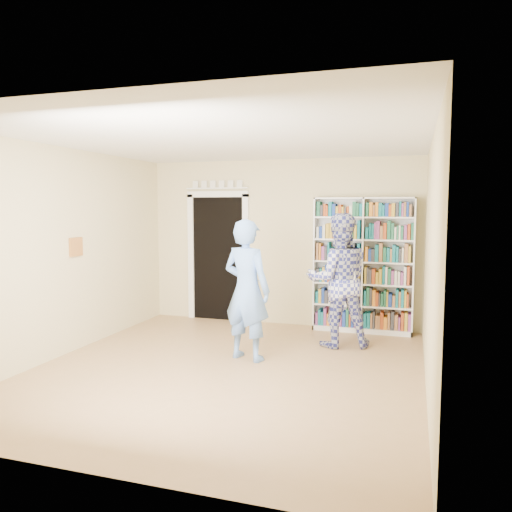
{
  "coord_description": "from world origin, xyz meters",
  "views": [
    {
      "loc": [
        2.08,
        -5.42,
        1.92
      ],
      "look_at": [
        0.08,
        0.9,
        1.28
      ],
      "focal_mm": 35.0,
      "sensor_mm": 36.0,
      "label": 1
    }
  ],
  "objects": [
    {
      "name": "wall_back",
      "position": [
        0.0,
        2.5,
        1.35
      ],
      "size": [
        4.5,
        0.0,
        4.5
      ],
      "primitive_type": "plane",
      "rotation": [
        1.57,
        0.0,
        0.0
      ],
      "color": "beige",
      "rests_on": "floor"
    },
    {
      "name": "wall_right",
      "position": [
        2.25,
        0.0,
        1.35
      ],
      "size": [
        0.0,
        5.0,
        5.0
      ],
      "primitive_type": "plane",
      "rotation": [
        1.57,
        0.0,
        -1.57
      ],
      "color": "beige",
      "rests_on": "floor"
    },
    {
      "name": "paper_sheet",
      "position": [
        1.25,
        1.24,
        1.08
      ],
      "size": [
        0.2,
        0.12,
        0.32
      ],
      "primitive_type": "cube",
      "rotation": [
        0.0,
        0.0,
        0.54
      ],
      "color": "white",
      "rests_on": "man_plaid"
    },
    {
      "name": "wall_left",
      "position": [
        -2.25,
        0.0,
        1.35
      ],
      "size": [
        0.0,
        5.0,
        5.0
      ],
      "primitive_type": "plane",
      "rotation": [
        1.57,
        0.0,
        1.57
      ],
      "color": "beige",
      "rests_on": "floor"
    },
    {
      "name": "ceiling",
      "position": [
        0.0,
        0.0,
        2.7
      ],
      "size": [
        5.0,
        5.0,
        0.0
      ],
      "primitive_type": "plane",
      "rotation": [
        3.14,
        0.0,
        0.0
      ],
      "color": "white",
      "rests_on": "wall_back"
    },
    {
      "name": "bookshelf",
      "position": [
        1.35,
        2.34,
        1.05
      ],
      "size": [
        1.51,
        0.28,
        2.08
      ],
      "rotation": [
        0.0,
        0.0,
        0.21
      ],
      "color": "white",
      "rests_on": "floor"
    },
    {
      "name": "floor",
      "position": [
        0.0,
        0.0,
        0.0
      ],
      "size": [
        5.0,
        5.0,
        0.0
      ],
      "primitive_type": "plane",
      "color": "#A37C4E",
      "rests_on": "ground"
    },
    {
      "name": "man_blue",
      "position": [
        0.09,
        0.47,
        0.89
      ],
      "size": [
        0.74,
        0.58,
        1.78
      ],
      "primitive_type": "imported",
      "rotation": [
        0.0,
        0.0,
        2.87
      ],
      "color": "#6796E5",
      "rests_on": "floor"
    },
    {
      "name": "man_plaid",
      "position": [
        1.11,
        1.43,
        0.92
      ],
      "size": [
        1.08,
        0.95,
        1.85
      ],
      "primitive_type": "imported",
      "rotation": [
        0.0,
        0.0,
        3.47
      ],
      "color": "#303694",
      "rests_on": "floor"
    },
    {
      "name": "wall_art",
      "position": [
        -2.23,
        0.2,
        1.4
      ],
      "size": [
        0.03,
        0.25,
        0.25
      ],
      "primitive_type": "cube",
      "color": "brown",
      "rests_on": "wall_left"
    },
    {
      "name": "doorway",
      "position": [
        -1.1,
        2.48,
        1.18
      ],
      "size": [
        1.1,
        0.08,
        2.43
      ],
      "color": "black",
      "rests_on": "floor"
    }
  ]
}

